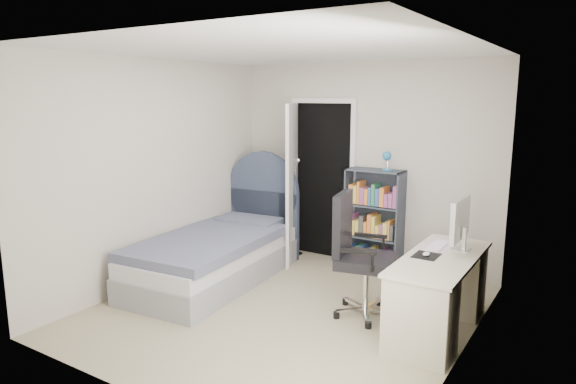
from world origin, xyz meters
The scene contains 8 objects.
room_shell centered at (0.00, 0.00, 1.25)m, with size 3.50×3.70×2.60m.
door centered at (-0.71, 1.53, 1.03)m, with size 0.92×0.77×2.06m.
bed centered at (-1.13, 0.36, 0.31)m, with size 1.24×2.34×1.39m.
nightstand centered at (-1.12, 1.62, 0.35)m, with size 0.36×0.36×0.54m.
floor_lamp centered at (-0.83, 1.58, 0.54)m, with size 0.19×0.19×1.32m.
bookcase centered at (0.23, 1.65, 0.57)m, with size 0.69×0.29×1.46m.
desk centered at (1.41, 0.36, 0.39)m, with size 0.58×1.45×1.19m.
office_chair centered at (0.62, 0.31, 0.65)m, with size 0.65×0.67×1.19m.
Camera 1 is at (2.58, -4.02, 2.10)m, focal length 32.00 mm.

